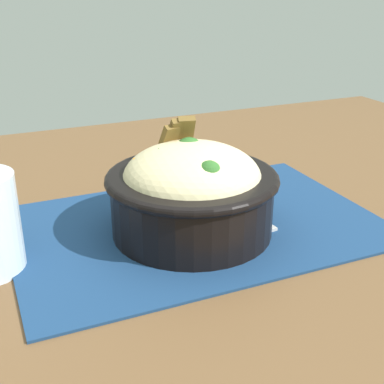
# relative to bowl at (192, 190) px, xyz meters

# --- Properties ---
(table) EXTENTS (1.33, 1.00, 0.74)m
(table) POSITION_rel_bowl_xyz_m (0.02, 0.01, -0.12)
(table) COLOR brown
(table) RESTS_ON ground_plane
(placemat) EXTENTS (0.44, 0.29, 0.00)m
(placemat) POSITION_rel_bowl_xyz_m (0.01, 0.01, -0.05)
(placemat) COLOR navy
(placemat) RESTS_ON table
(bowl) EXTENTS (0.22, 0.22, 0.13)m
(bowl) POSITION_rel_bowl_xyz_m (0.00, 0.00, 0.00)
(bowl) COLOR black
(bowl) RESTS_ON placemat
(fork) EXTENTS (0.03, 0.14, 0.00)m
(fork) POSITION_rel_bowl_xyz_m (0.08, 0.03, -0.05)
(fork) COLOR silver
(fork) RESTS_ON placemat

